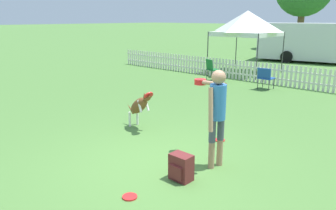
{
  "coord_description": "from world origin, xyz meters",
  "views": [
    {
      "loc": [
        3.77,
        -3.91,
        2.54
      ],
      "look_at": [
        -0.58,
        0.83,
        0.82
      ],
      "focal_mm": 35.0,
      "sensor_mm": 36.0,
      "label": 1
    }
  ],
  "objects_px": {
    "canopy_tent_main": "(247,23)",
    "equipment_trailer": "(302,41)",
    "frisbee_near_dog": "(220,140)",
    "folding_chair_center": "(212,68)",
    "handler_person": "(216,106)",
    "folding_chair_blue_left": "(265,77)",
    "backpack_on_grass": "(181,167)",
    "leaping_dog": "(140,105)",
    "frisbee_near_handler": "(130,197)"
  },
  "relations": [
    {
      "from": "canopy_tent_main",
      "to": "equipment_trailer",
      "type": "xyz_separation_m",
      "value": [
        0.31,
        6.07,
        -1.09
      ]
    },
    {
      "from": "frisbee_near_dog",
      "to": "folding_chair_center",
      "type": "relative_size",
      "value": 0.24
    },
    {
      "from": "handler_person",
      "to": "frisbee_near_dog",
      "type": "height_order",
      "value": "handler_person"
    },
    {
      "from": "handler_person",
      "to": "canopy_tent_main",
      "type": "relative_size",
      "value": 0.6
    },
    {
      "from": "folding_chair_blue_left",
      "to": "equipment_trailer",
      "type": "xyz_separation_m",
      "value": [
        -2.14,
        8.92,
        0.71
      ]
    },
    {
      "from": "canopy_tent_main",
      "to": "folding_chair_center",
      "type": "bearing_deg",
      "value": -88.72
    },
    {
      "from": "folding_chair_blue_left",
      "to": "canopy_tent_main",
      "type": "height_order",
      "value": "canopy_tent_main"
    },
    {
      "from": "backpack_on_grass",
      "to": "folding_chair_center",
      "type": "bearing_deg",
      "value": 122.0
    },
    {
      "from": "folding_chair_center",
      "to": "backpack_on_grass",
      "type": "bearing_deg",
      "value": 143.87
    },
    {
      "from": "backpack_on_grass",
      "to": "folding_chair_blue_left",
      "type": "distance_m",
      "value": 7.6
    },
    {
      "from": "handler_person",
      "to": "folding_chair_blue_left",
      "type": "xyz_separation_m",
      "value": [
        -2.28,
        6.47,
        -0.61
      ]
    },
    {
      "from": "leaping_dog",
      "to": "folding_chair_blue_left",
      "type": "xyz_separation_m",
      "value": [
        0.15,
        6.01,
        -0.09
      ]
    },
    {
      "from": "folding_chair_center",
      "to": "frisbee_near_handler",
      "type": "bearing_deg",
      "value": 139.87
    },
    {
      "from": "leaping_dog",
      "to": "frisbee_near_handler",
      "type": "relative_size",
      "value": 4.9
    },
    {
      "from": "canopy_tent_main",
      "to": "equipment_trailer",
      "type": "relative_size",
      "value": 0.5
    },
    {
      "from": "folding_chair_center",
      "to": "equipment_trailer",
      "type": "xyz_separation_m",
      "value": [
        0.25,
        8.85,
        0.64
      ]
    },
    {
      "from": "handler_person",
      "to": "leaping_dog",
      "type": "bearing_deg",
      "value": 90.27
    },
    {
      "from": "frisbee_near_handler",
      "to": "folding_chair_blue_left",
      "type": "distance_m",
      "value": 8.45
    },
    {
      "from": "frisbee_near_handler",
      "to": "frisbee_near_dog",
      "type": "height_order",
      "value": "same"
    },
    {
      "from": "frisbee_near_dog",
      "to": "backpack_on_grass",
      "type": "relative_size",
      "value": 0.5
    },
    {
      "from": "leaping_dog",
      "to": "folding_chair_center",
      "type": "height_order",
      "value": "leaping_dog"
    },
    {
      "from": "handler_person",
      "to": "equipment_trailer",
      "type": "height_order",
      "value": "equipment_trailer"
    },
    {
      "from": "handler_person",
      "to": "backpack_on_grass",
      "type": "bearing_deg",
      "value": -174.83
    },
    {
      "from": "leaping_dog",
      "to": "canopy_tent_main",
      "type": "xyz_separation_m",
      "value": [
        -2.31,
        8.85,
        1.71
      ]
    },
    {
      "from": "folding_chair_blue_left",
      "to": "leaping_dog",
      "type": "bearing_deg",
      "value": 86.9
    },
    {
      "from": "folding_chair_blue_left",
      "to": "folding_chair_center",
      "type": "height_order",
      "value": "folding_chair_center"
    },
    {
      "from": "handler_person",
      "to": "folding_chair_blue_left",
      "type": "distance_m",
      "value": 6.88
    },
    {
      "from": "folding_chair_blue_left",
      "to": "equipment_trailer",
      "type": "height_order",
      "value": "equipment_trailer"
    },
    {
      "from": "folding_chair_blue_left",
      "to": "frisbee_near_handler",
      "type": "bearing_deg",
      "value": 102.0
    },
    {
      "from": "folding_chair_blue_left",
      "to": "handler_person",
      "type": "bearing_deg",
      "value": 107.68
    },
    {
      "from": "leaping_dog",
      "to": "canopy_tent_main",
      "type": "distance_m",
      "value": 9.31
    },
    {
      "from": "canopy_tent_main",
      "to": "frisbee_near_dog",
      "type": "bearing_deg",
      "value": -63.34
    },
    {
      "from": "frisbee_near_handler",
      "to": "folding_chair_center",
      "type": "distance_m",
      "value": 9.37
    },
    {
      "from": "frisbee_near_dog",
      "to": "canopy_tent_main",
      "type": "distance_m",
      "value": 9.48
    },
    {
      "from": "backpack_on_grass",
      "to": "equipment_trailer",
      "type": "xyz_separation_m",
      "value": [
        -4.34,
        16.19,
        0.97
      ]
    },
    {
      "from": "folding_chair_center",
      "to": "equipment_trailer",
      "type": "distance_m",
      "value": 8.88
    },
    {
      "from": "equipment_trailer",
      "to": "folding_chair_center",
      "type": "bearing_deg",
      "value": -103.35
    },
    {
      "from": "frisbee_near_handler",
      "to": "backpack_on_grass",
      "type": "bearing_deg",
      "value": 78.08
    },
    {
      "from": "folding_chair_center",
      "to": "equipment_trailer",
      "type": "bearing_deg",
      "value": -69.77
    },
    {
      "from": "leaping_dog",
      "to": "backpack_on_grass",
      "type": "relative_size",
      "value": 2.46
    },
    {
      "from": "equipment_trailer",
      "to": "frisbee_near_handler",
      "type": "bearing_deg",
      "value": -88.11
    },
    {
      "from": "frisbee_near_dog",
      "to": "equipment_trailer",
      "type": "bearing_deg",
      "value": 104.94
    },
    {
      "from": "leaping_dog",
      "to": "canopy_tent_main",
      "type": "bearing_deg",
      "value": -154.31
    },
    {
      "from": "frisbee_near_dog",
      "to": "canopy_tent_main",
      "type": "height_order",
      "value": "canopy_tent_main"
    },
    {
      "from": "canopy_tent_main",
      "to": "handler_person",
      "type": "bearing_deg",
      "value": -63.06
    },
    {
      "from": "leaping_dog",
      "to": "frisbee_near_handler",
      "type": "xyz_separation_m",
      "value": [
        2.15,
        -2.19,
        -0.56
      ]
    },
    {
      "from": "frisbee_near_handler",
      "to": "frisbee_near_dog",
      "type": "distance_m",
      "value": 2.83
    },
    {
      "from": "leaping_dog",
      "to": "equipment_trailer",
      "type": "bearing_deg",
      "value": -161.32
    },
    {
      "from": "leaping_dog",
      "to": "equipment_trailer",
      "type": "relative_size",
      "value": 0.19
    },
    {
      "from": "canopy_tent_main",
      "to": "frisbee_near_handler",
      "type": "bearing_deg",
      "value": -68.02
    }
  ]
}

